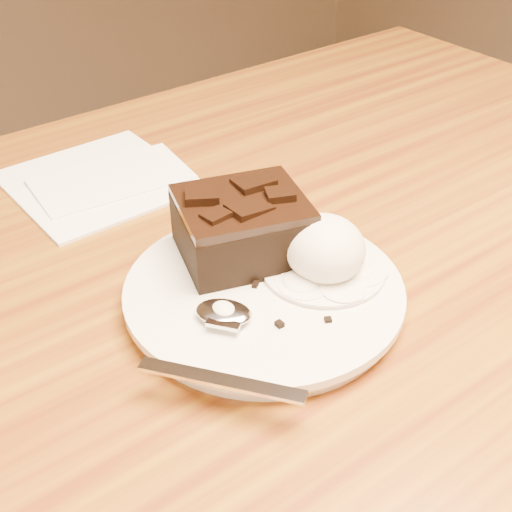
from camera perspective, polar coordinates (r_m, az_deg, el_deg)
plate at (r=0.54m, az=0.64°, el=-3.17°), size 0.21×0.21×0.02m
brownie at (r=0.56m, az=-1.11°, el=2.06°), size 0.12×0.11×0.04m
ice_cream_scoop at (r=0.54m, az=5.55°, el=0.61°), size 0.06×0.06×0.05m
melt_puddle at (r=0.55m, az=5.43°, el=-1.09°), size 0.10×0.10×0.00m
spoon at (r=0.51m, az=-2.61°, el=-4.71°), size 0.12×0.15×0.01m
napkin at (r=0.72m, az=-12.58°, el=6.00°), size 0.16×0.16×0.01m
crumb_a at (r=0.50m, az=1.90°, el=-5.51°), size 0.01×0.01×0.00m
crumb_b at (r=0.51m, az=5.81°, el=-5.12°), size 0.01×0.01×0.00m
crumb_c at (r=0.54m, az=-0.06°, el=-2.31°), size 0.01×0.01×0.00m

